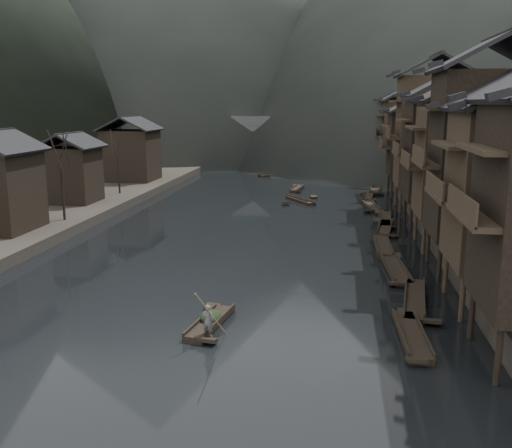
# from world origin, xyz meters

# --- Properties ---
(water) EXTENTS (300.00, 300.00, 0.00)m
(water) POSITION_xyz_m (0.00, 0.00, 0.00)
(water) COLOR black
(water) RESTS_ON ground
(left_bank) EXTENTS (40.00, 200.00, 1.20)m
(left_bank) POSITION_xyz_m (-35.00, 40.00, 0.60)
(left_bank) COLOR #2D2823
(left_bank) RESTS_ON ground
(stilt_houses) EXTENTS (9.00, 67.60, 16.51)m
(stilt_houses) POSITION_xyz_m (17.28, 19.08, 8.95)
(stilt_houses) COLOR black
(stilt_houses) RESTS_ON ground
(left_houses) EXTENTS (8.10, 53.20, 8.73)m
(left_houses) POSITION_xyz_m (-20.50, 20.12, 5.66)
(left_houses) COLOR black
(left_houses) RESTS_ON left_bank
(bare_trees) EXTENTS (3.64, 44.93, 7.28)m
(bare_trees) POSITION_xyz_m (-17.00, 6.83, 6.25)
(bare_trees) COLOR black
(bare_trees) RESTS_ON left_bank
(moored_sampans) EXTENTS (3.22, 66.08, 0.47)m
(moored_sampans) POSITION_xyz_m (11.87, 23.75, 0.20)
(moored_sampans) COLOR black
(moored_sampans) RESTS_ON water
(midriver_boats) EXTENTS (10.21, 29.57, 0.45)m
(midriver_boats) POSITION_xyz_m (0.98, 44.01, 0.20)
(midriver_boats) COLOR black
(midriver_boats) RESTS_ON water
(stone_bridge) EXTENTS (40.00, 6.00, 9.00)m
(stone_bridge) POSITION_xyz_m (-0.00, 72.00, 5.11)
(stone_bridge) COLOR #4C4C4F
(stone_bridge) RESTS_ON ground
(hero_sampan) EXTENTS (1.82, 5.23, 0.44)m
(hero_sampan) POSITION_xyz_m (1.18, -5.88, 0.20)
(hero_sampan) COLOR black
(hero_sampan) RESTS_ON water
(cargo_heap) EXTENTS (1.14, 1.49, 0.68)m
(cargo_heap) POSITION_xyz_m (1.14, -5.64, 0.78)
(cargo_heap) COLOR black
(cargo_heap) RESTS_ON hero_sampan
(boatman) EXTENTS (0.66, 0.50, 1.64)m
(boatman) POSITION_xyz_m (1.47, -7.66, 1.25)
(boatman) COLOR #5F5F62
(boatman) RESTS_ON hero_sampan
(bamboo_pole) EXTENTS (1.09, 2.39, 3.01)m
(bamboo_pole) POSITION_xyz_m (1.67, -7.66, 3.58)
(bamboo_pole) COLOR #8C7A51
(bamboo_pole) RESTS_ON boatman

